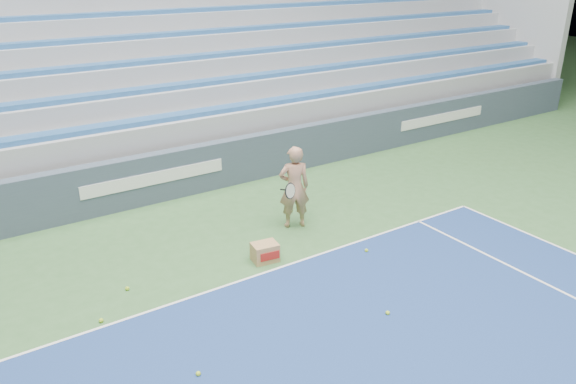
# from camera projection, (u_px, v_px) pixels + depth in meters

# --- Properties ---
(sponsor_barrier) EXTENTS (30.00, 0.32, 1.10)m
(sponsor_barrier) POSITION_uv_depth(u_px,v_px,m) (153.00, 178.00, 12.26)
(sponsor_barrier) COLOR #3A4758
(sponsor_barrier) RESTS_ON ground
(bleachers) EXTENTS (31.00, 9.15, 7.30)m
(bleachers) POSITION_uv_depth(u_px,v_px,m) (73.00, 59.00, 15.96)
(bleachers) COLOR #999CA2
(bleachers) RESTS_ON ground
(tennis_player) EXTENTS (0.96, 0.92, 1.68)m
(tennis_player) POSITION_uv_depth(u_px,v_px,m) (294.00, 187.00, 10.98)
(tennis_player) COLOR tan
(tennis_player) RESTS_ON ground
(ball_box) EXTENTS (0.49, 0.40, 0.34)m
(ball_box) POSITION_uv_depth(u_px,v_px,m) (265.00, 252.00, 9.95)
(ball_box) COLOR #A98051
(ball_box) RESTS_ON ground
(tennis_ball_0) EXTENTS (0.07, 0.07, 0.07)m
(tennis_ball_0) POSITION_uv_depth(u_px,v_px,m) (101.00, 320.00, 8.29)
(tennis_ball_0) COLOR #B1D82C
(tennis_ball_0) RESTS_ON ground
(tennis_ball_1) EXTENTS (0.07, 0.07, 0.07)m
(tennis_ball_1) POSITION_uv_depth(u_px,v_px,m) (388.00, 313.00, 8.47)
(tennis_ball_1) COLOR #B1D82C
(tennis_ball_1) RESTS_ON ground
(tennis_ball_2) EXTENTS (0.07, 0.07, 0.07)m
(tennis_ball_2) POSITION_uv_depth(u_px,v_px,m) (198.00, 374.00, 7.23)
(tennis_ball_2) COLOR #B1D82C
(tennis_ball_2) RESTS_ON ground
(tennis_ball_3) EXTENTS (0.07, 0.07, 0.07)m
(tennis_ball_3) POSITION_uv_depth(u_px,v_px,m) (366.00, 250.00, 10.28)
(tennis_ball_3) COLOR #B1D82C
(tennis_ball_3) RESTS_ON ground
(tennis_ball_4) EXTENTS (0.07, 0.07, 0.07)m
(tennis_ball_4) POSITION_uv_depth(u_px,v_px,m) (127.00, 288.00, 9.10)
(tennis_ball_4) COLOR #B1D82C
(tennis_ball_4) RESTS_ON ground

